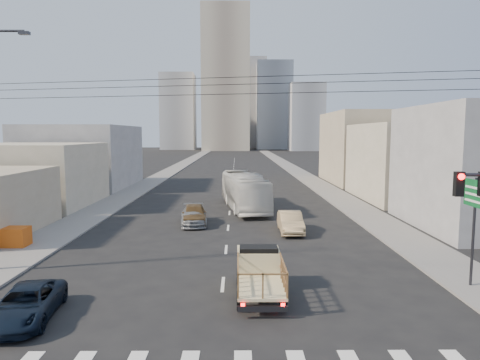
{
  "coord_description": "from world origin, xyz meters",
  "views": [
    {
      "loc": [
        0.65,
        -17.1,
        6.89
      ],
      "look_at": [
        0.89,
        14.56,
        3.5
      ],
      "focal_mm": 32.0,
      "sensor_mm": 36.0,
      "label": 1
    }
  ],
  "objects_px": {
    "navy_pickup": "(26,304)",
    "sedan_tan": "(290,222)",
    "flatbed_pickup": "(259,270)",
    "green_sign": "(474,206)",
    "city_bus": "(244,191)",
    "sedan_grey": "(194,216)",
    "sedan_brown": "(194,214)",
    "crate_stack": "(13,237)"
  },
  "relations": [
    {
      "from": "navy_pickup",
      "to": "sedan_tan",
      "type": "bearing_deg",
      "value": 43.89
    },
    {
      "from": "sedan_tan",
      "to": "sedan_grey",
      "type": "relative_size",
      "value": 0.94
    },
    {
      "from": "sedan_tan",
      "to": "sedan_grey",
      "type": "bearing_deg",
      "value": 159.5
    },
    {
      "from": "navy_pickup",
      "to": "green_sign",
      "type": "xyz_separation_m",
      "value": [
        18.36,
        3.24,
        3.13
      ]
    },
    {
      "from": "sedan_brown",
      "to": "crate_stack",
      "type": "bearing_deg",
      "value": -152.24
    },
    {
      "from": "flatbed_pickup",
      "to": "sedan_grey",
      "type": "bearing_deg",
      "value": 106.47
    },
    {
      "from": "navy_pickup",
      "to": "sedan_brown",
      "type": "xyz_separation_m",
      "value": [
        4.56,
        17.11,
        0.16
      ]
    },
    {
      "from": "sedan_brown",
      "to": "green_sign",
      "type": "bearing_deg",
      "value": -50.95
    },
    {
      "from": "city_bus",
      "to": "sedan_brown",
      "type": "distance_m",
      "value": 7.99
    },
    {
      "from": "navy_pickup",
      "to": "sedan_grey",
      "type": "height_order",
      "value": "sedan_grey"
    },
    {
      "from": "sedan_grey",
      "to": "green_sign",
      "type": "xyz_separation_m",
      "value": [
        13.83,
        -13.71,
        3.07
      ]
    },
    {
      "from": "flatbed_pickup",
      "to": "sedan_tan",
      "type": "bearing_deg",
      "value": 76.61
    },
    {
      "from": "sedan_grey",
      "to": "navy_pickup",
      "type": "bearing_deg",
      "value": -111.29
    },
    {
      "from": "sedan_brown",
      "to": "crate_stack",
      "type": "xyz_separation_m",
      "value": [
        -10.36,
        -6.88,
        -0.09
      ]
    },
    {
      "from": "crate_stack",
      "to": "navy_pickup",
      "type": "bearing_deg",
      "value": -60.46
    },
    {
      "from": "flatbed_pickup",
      "to": "green_sign",
      "type": "relative_size",
      "value": 0.88
    },
    {
      "from": "sedan_brown",
      "to": "green_sign",
      "type": "distance_m",
      "value": 19.79
    },
    {
      "from": "sedan_tan",
      "to": "green_sign",
      "type": "relative_size",
      "value": 0.88
    },
    {
      "from": "city_bus",
      "to": "flatbed_pickup",
      "type": "bearing_deg",
      "value": -97.6
    },
    {
      "from": "crate_stack",
      "to": "city_bus",
      "type": "bearing_deg",
      "value": 43.77
    },
    {
      "from": "sedan_brown",
      "to": "sedan_tan",
      "type": "distance_m",
      "value": 7.63
    },
    {
      "from": "navy_pickup",
      "to": "sedan_grey",
      "type": "xyz_separation_m",
      "value": [
        4.53,
        16.95,
        0.07
      ]
    },
    {
      "from": "sedan_tan",
      "to": "crate_stack",
      "type": "height_order",
      "value": "sedan_tan"
    },
    {
      "from": "green_sign",
      "to": "crate_stack",
      "type": "bearing_deg",
      "value": 163.87
    },
    {
      "from": "sedan_grey",
      "to": "sedan_tan",
      "type": "bearing_deg",
      "value": -27.11
    },
    {
      "from": "city_bus",
      "to": "green_sign",
      "type": "xyz_separation_m",
      "value": [
        9.82,
        -20.73,
        2.08
      ]
    },
    {
      "from": "navy_pickup",
      "to": "sedan_brown",
      "type": "height_order",
      "value": "sedan_brown"
    },
    {
      "from": "navy_pickup",
      "to": "sedan_brown",
      "type": "bearing_deg",
      "value": 68.19
    },
    {
      "from": "flatbed_pickup",
      "to": "crate_stack",
      "type": "bearing_deg",
      "value": 151.95
    },
    {
      "from": "sedan_brown",
      "to": "crate_stack",
      "type": "height_order",
      "value": "sedan_brown"
    },
    {
      "from": "city_bus",
      "to": "navy_pickup",
      "type": "bearing_deg",
      "value": -117.96
    },
    {
      "from": "sedan_tan",
      "to": "sedan_grey",
      "type": "distance_m",
      "value": 7.6
    },
    {
      "from": "city_bus",
      "to": "sedan_tan",
      "type": "height_order",
      "value": "city_bus"
    },
    {
      "from": "flatbed_pickup",
      "to": "city_bus",
      "type": "xyz_separation_m",
      "value": [
        -0.28,
        21.53,
        0.57
      ]
    },
    {
      "from": "navy_pickup",
      "to": "sedan_tan",
      "type": "distance_m",
      "value": 18.4
    },
    {
      "from": "navy_pickup",
      "to": "green_sign",
      "type": "distance_m",
      "value": 18.91
    },
    {
      "from": "flatbed_pickup",
      "to": "sedan_tan",
      "type": "relative_size",
      "value": 1.0
    },
    {
      "from": "flatbed_pickup",
      "to": "green_sign",
      "type": "bearing_deg",
      "value": 4.8
    },
    {
      "from": "city_bus",
      "to": "sedan_grey",
      "type": "bearing_deg",
      "value": -128.07
    },
    {
      "from": "flatbed_pickup",
      "to": "navy_pickup",
      "type": "xyz_separation_m",
      "value": [
        -8.82,
        -2.44,
        -0.48
      ]
    },
    {
      "from": "navy_pickup",
      "to": "sedan_tan",
      "type": "relative_size",
      "value": 1.0
    },
    {
      "from": "flatbed_pickup",
      "to": "sedan_brown",
      "type": "distance_m",
      "value": 15.28
    }
  ]
}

